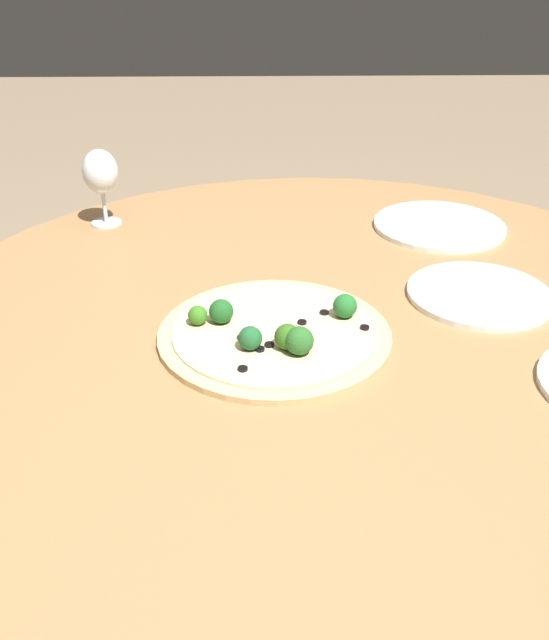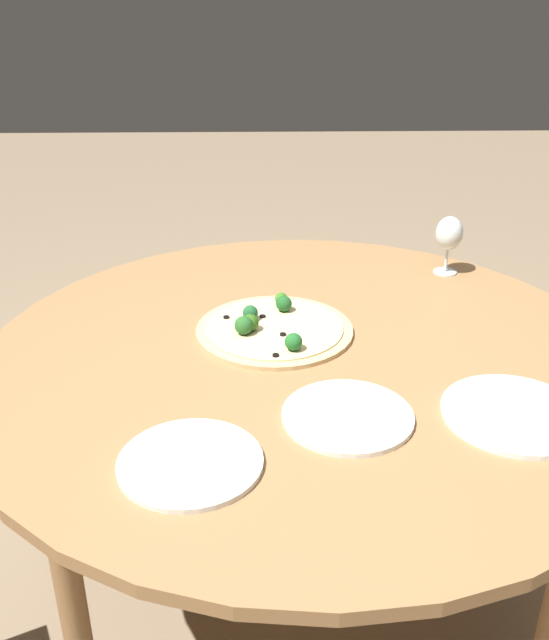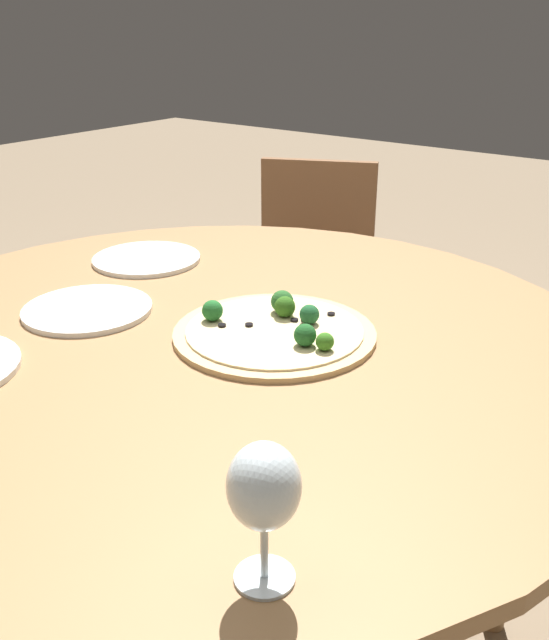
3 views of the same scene
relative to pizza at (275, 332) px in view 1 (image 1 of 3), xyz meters
The scene contains 6 objects.
ground_plane 0.77m from the pizza, 38.03° to the left, with size 12.00×12.00×0.00m, color #847056.
dining_table 0.13m from the pizza, 38.03° to the left, with size 1.38×1.38×0.75m.
pizza is the anchor object (origin of this frame).
wine_glass 0.58m from the pizza, 125.84° to the left, with size 0.07×0.07×0.16m.
plate_near 0.55m from the pizza, 51.42° to the left, with size 0.26×0.26×0.01m.
plate_side 0.37m from the pizza, 20.32° to the left, with size 0.24×0.24×0.01m.
Camera 1 is at (-0.10, -0.98, 1.30)m, focal length 40.00 mm.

